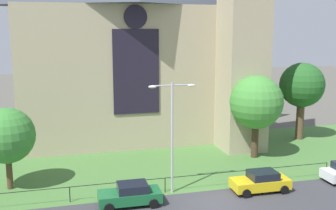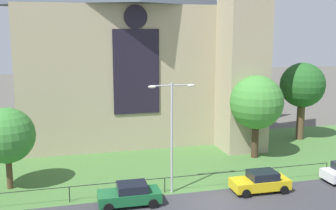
{
  "view_description": "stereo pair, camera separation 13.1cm",
  "coord_description": "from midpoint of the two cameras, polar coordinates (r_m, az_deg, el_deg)",
  "views": [
    {
      "loc": [
        -9.88,
        -24.94,
        11.7
      ],
      "look_at": [
        -1.12,
        8.0,
        5.41
      ],
      "focal_mm": 44.14,
      "sensor_mm": 36.0,
      "label": 1
    },
    {
      "loc": [
        -9.75,
        -24.98,
        11.7
      ],
      "look_at": [
        -1.12,
        8.0,
        5.41
      ],
      "focal_mm": 44.14,
      "sensor_mm": 36.0,
      "label": 2
    }
  ],
  "objects": [
    {
      "name": "church_building",
      "position": [
        44.5,
        -4.86,
        8.58
      ],
      "size": [
        23.2,
        16.2,
        26.0
      ],
      "color": "tan",
      "rests_on": "ground"
    },
    {
      "name": "ground",
      "position": [
        38.15,
        0.76,
        -7.4
      ],
      "size": [
        160.0,
        160.0,
        0.0
      ],
      "primitive_type": "plane",
      "color": "#56544C"
    },
    {
      "name": "grass_verge",
      "position": [
        36.32,
        1.62,
        -8.33
      ],
      "size": [
        120.0,
        20.0,
        0.01
      ],
      "primitive_type": "cube",
      "color": "#477538",
      "rests_on": "ground"
    },
    {
      "name": "iron_railing",
      "position": [
        30.31,
        -0.53,
        -10.3
      ],
      "size": [
        27.0,
        0.07,
        1.13
      ],
      "color": "black",
      "rests_on": "ground"
    },
    {
      "name": "parked_car_yellow",
      "position": [
        31.34,
        12.56,
        -10.26
      ],
      "size": [
        4.23,
        2.08,
        1.51
      ],
      "rotation": [
        0.0,
        0.0,
        3.12
      ],
      "color": "gold",
      "rests_on": "ground"
    },
    {
      "name": "tree_right_near",
      "position": [
        38.19,
        12.0,
        0.34
      ],
      "size": [
        4.86,
        4.86,
        7.61
      ],
      "color": "#423021",
      "rests_on": "ground"
    },
    {
      "name": "tree_right_far",
      "position": [
        45.91,
        17.93,
        2.54
      ],
      "size": [
        4.72,
        4.72,
        8.24
      ],
      "color": "brown",
      "rests_on": "ground"
    },
    {
      "name": "streetlamp_near",
      "position": [
        29.12,
        0.44,
        -2.56
      ],
      "size": [
        3.37,
        0.26,
        8.06
      ],
      "color": "#B2B2B7",
      "rests_on": "ground"
    },
    {
      "name": "tree_left_near",
      "position": [
        32.32,
        -21.48,
        -3.99
      ],
      "size": [
        4.09,
        4.09,
        6.11
      ],
      "color": "#4C3823",
      "rests_on": "ground"
    },
    {
      "name": "parked_car_green",
      "position": [
        28.51,
        -5.37,
        -12.2
      ],
      "size": [
        4.24,
        2.1,
        1.51
      ],
      "rotation": [
        0.0,
        0.0,
        3.12
      ],
      "color": "#196033",
      "rests_on": "ground"
    }
  ]
}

